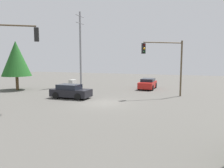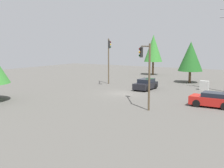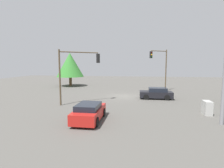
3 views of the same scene
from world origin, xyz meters
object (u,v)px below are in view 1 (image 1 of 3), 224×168
sedan_dark (71,91)px  traffic_signal_cross (11,52)px  traffic_signal_main (166,58)px  electrical_cabinet (73,84)px  sedan_red (148,84)px

sedan_dark → traffic_signal_cross: (-6.44, 1.18, 3.85)m
sedan_dark → traffic_signal_cross: 7.59m
traffic_signal_main → traffic_signal_cross: 14.67m
sedan_dark → electrical_cabinet: 7.56m
electrical_cabinet → sedan_dark: bearing=-150.9°
sedan_red → electrical_cabinet: sedan_red is taller
sedan_dark → traffic_signal_main: (4.11, -9.01, 3.43)m
sedan_red → traffic_signal_cross: size_ratio=0.61×
traffic_signal_cross → traffic_signal_main: bearing=12.3°
traffic_signal_cross → electrical_cabinet: traffic_signal_cross is taller
sedan_red → traffic_signal_main: 7.25m
sedan_dark → traffic_signal_main: traffic_signal_main is taller
sedan_dark → traffic_signal_cross: bearing=-10.4°
traffic_signal_cross → sedan_red: bearing=32.3°
sedan_red → traffic_signal_main: traffic_signal_main is taller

